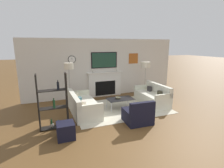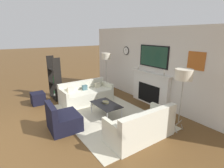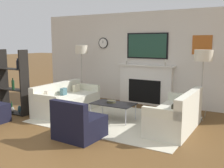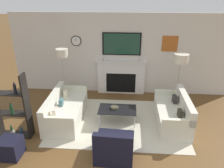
# 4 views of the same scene
# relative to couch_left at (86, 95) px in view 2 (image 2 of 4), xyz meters

# --- Properties ---
(ground_plane) EXTENTS (60.00, 60.00, 0.00)m
(ground_plane) POSITION_rel_couch_left_xyz_m (1.47, -2.43, -0.28)
(ground_plane) COLOR brown
(fireplace_wall) EXTENTS (7.38, 0.28, 2.70)m
(fireplace_wall) POSITION_rel_couch_left_xyz_m (1.47, 1.93, 0.95)
(fireplace_wall) COLOR silver
(fireplace_wall) RESTS_ON ground_plane
(area_rug) EXTENTS (3.56, 2.47, 0.01)m
(area_rug) POSITION_rel_couch_left_xyz_m (1.47, 0.00, -0.27)
(area_rug) COLOR beige
(area_rug) RESTS_ON ground_plane
(couch_left) EXTENTS (0.89, 1.90, 0.75)m
(couch_left) POSITION_rel_couch_left_xyz_m (0.00, 0.00, 0.00)
(couch_left) COLOR beige
(couch_left) RESTS_ON ground_plane
(couch_right) EXTENTS (0.77, 1.68, 0.83)m
(couch_right) POSITION_rel_couch_left_xyz_m (2.95, 0.00, 0.02)
(couch_right) COLOR beige
(couch_right) RESTS_ON ground_plane
(armchair) EXTENTS (0.84, 0.81, 0.77)m
(armchair) POSITION_rel_couch_left_xyz_m (1.46, -1.40, -0.01)
(armchair) COLOR black
(armchair) RESTS_ON ground_plane
(coffee_table) EXTENTS (1.01, 0.60, 0.41)m
(coffee_table) POSITION_rel_couch_left_xyz_m (1.45, -0.04, 0.10)
(coffee_table) COLOR black
(coffee_table) RESTS_ON ground_plane
(decorative_bowl) EXTENTS (0.22, 0.22, 0.06)m
(decorative_bowl) POSITION_rel_couch_left_xyz_m (1.37, -0.01, 0.16)
(decorative_bowl) COLOR #433F27
(decorative_bowl) RESTS_ON coffee_table
(floor_lamp_left) EXTENTS (0.36, 0.36, 1.74)m
(floor_lamp_left) POSITION_rel_couch_left_xyz_m (-0.28, 1.08, 1.30)
(floor_lamp_left) COLOR #9E998E
(floor_lamp_left) RESTS_ON ground_plane
(floor_lamp_right) EXTENTS (0.42, 0.42, 1.66)m
(floor_lamp_right) POSITION_rel_couch_left_xyz_m (3.22, 1.08, 1.23)
(floor_lamp_right) COLOR #9E998E
(floor_lamp_right) RESTS_ON ground_plane
(shelf_unit) EXTENTS (0.83, 0.28, 1.65)m
(shelf_unit) POSITION_rel_couch_left_xyz_m (-1.02, -0.82, 0.46)
(shelf_unit) COLOR black
(shelf_unit) RESTS_ON ground_plane
(ottoman) EXTENTS (0.45, 0.45, 0.43)m
(ottoman) POSITION_rel_couch_left_xyz_m (-0.78, -1.54, -0.06)
(ottoman) COLOR black
(ottoman) RESTS_ON ground_plane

